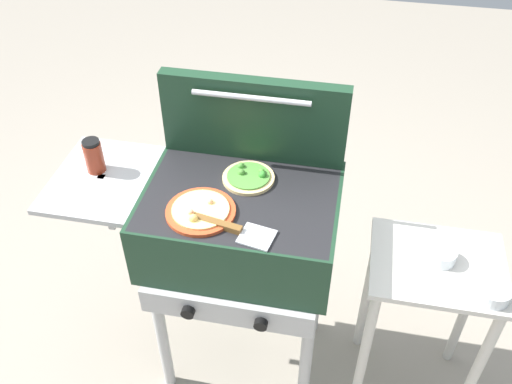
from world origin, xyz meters
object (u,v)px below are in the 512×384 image
Objects in this scene: topping_bowl_near at (493,292)px; spatula at (233,229)px; sauce_jar at (94,156)px; topping_bowl_far at (442,256)px; prep_table at (426,301)px; grill at (237,227)px; pizza_veggie at (249,177)px; pizza_cheese at (201,211)px.

spatula is at bearing -176.02° from topping_bowl_near.
sauce_jar is 1.33× the size of topping_bowl_far.
sauce_jar reaches higher than topping_bowl_near.
topping_bowl_far is (0.01, 0.01, 0.22)m from prep_table.
topping_bowl_near is (0.80, 0.06, -0.17)m from spatula.
spatula is 0.70m from topping_bowl_far.
sauce_jar is 0.56m from spatula.
prep_table is 0.29m from topping_bowl_near.
sauce_jar is at bearing 178.51° from prep_table.
prep_table is at bearing 0.37° from grill.
sauce_jar is at bearing 159.40° from spatula.
topping_bowl_far is (0.66, -0.07, -0.17)m from pizza_veggie.
topping_bowl_near is (0.80, -0.19, -0.17)m from pizza_veggie.
pizza_cheese is 0.87m from prep_table.
topping_bowl_far is at bearing 15.34° from spatula.
spatula is at bearing -25.61° from pizza_cheese.
topping_bowl_near is at bearing -6.07° from sauce_jar.
pizza_veggie is 0.77m from prep_table.
pizza_veggie is 0.84m from topping_bowl_near.
prep_table is at bearing 14.34° from spatula.
pizza_veggie is 0.65× the size of spatula.
topping_bowl_near is (0.91, -0.00, -0.17)m from pizza_cheese.
spatula is at bearing -89.07° from pizza_veggie.
grill is at bearing 172.72° from topping_bowl_near.
pizza_cheese is 2.40× the size of topping_bowl_far.
pizza_veggie is 0.24× the size of prep_table.
grill is 3.61× the size of spatula.
prep_table is 7.82× the size of topping_bowl_far.
grill is 10.50× the size of topping_bowl_far.
spatula is 0.77m from prep_table.
pizza_veggie is at bearing 166.49° from topping_bowl_near.
grill is 7.92× the size of sauce_jar.
pizza_veggie is at bearing 174.01° from topping_bowl_far.
pizza_veggie is 0.25m from spatula.
spatula reaches higher than topping_bowl_near.
pizza_veggie is 1.44× the size of sauce_jar.
pizza_veggie is 1.91× the size of topping_bowl_far.
spatula is 0.37× the size of prep_table.
grill is 0.72m from prep_table.
pizza_veggie reaches higher than topping_bowl_near.
sauce_jar reaches higher than grill.
sauce_jar is 1.34m from topping_bowl_near.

